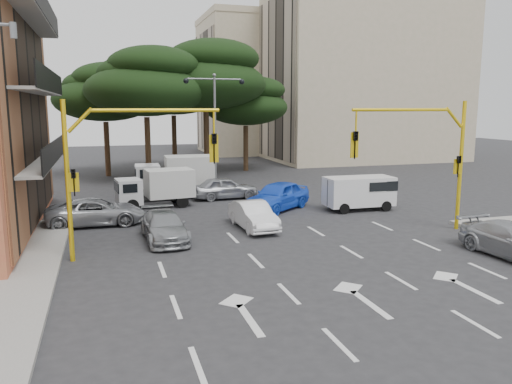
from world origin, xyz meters
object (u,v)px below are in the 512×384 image
box_truck_b (175,175)px  car_silver_cross_a (96,212)px  street_lamp_center (215,111)px  van_white (359,193)px  signal_mast_left (117,157)px  car_white_hatch (253,215)px  car_blue_compact (278,196)px  car_silver_cross_b (225,188)px  box_truck_a (156,189)px  car_silver_wagon (164,226)px  signal_mast_right (429,148)px

box_truck_b → car_silver_cross_a: bearing=149.5°
street_lamp_center → van_white: street_lamp_center is taller
signal_mast_left → car_white_hatch: size_ratio=1.54×
box_truck_b → street_lamp_center: bearing=-77.6°
van_white → car_blue_compact: bearing=-105.3°
signal_mast_left → car_blue_compact: size_ratio=1.28×
car_silver_cross_b → box_truck_b: box_truck_b is taller
street_lamp_center → box_truck_a: street_lamp_center is taller
car_silver_cross_b → car_silver_cross_a: bearing=120.5°
car_white_hatch → car_silver_cross_b: 8.01m
car_silver_wagon → box_truck_a: box_truck_a is taller
signal_mast_right → car_white_hatch: signal_mast_right is taller
car_white_hatch → car_silver_cross_b: (0.53, 7.99, 0.06)m
signal_mast_left → car_silver_cross_a: size_ratio=1.28×
car_blue_compact → box_truck_a: bearing=-151.9°
van_white → street_lamp_center: bearing=-142.5°
box_truck_a → signal_mast_left: bearing=159.8°
car_blue_compact → street_lamp_center: bearing=156.2°
car_silver_wagon → car_blue_compact: bearing=32.2°
signal_mast_right → car_silver_wagon: size_ratio=1.41×
car_silver_cross_a → box_truck_b: bearing=-32.4°
signal_mast_right → street_lamp_center: (-6.80, 14.01, 1.54)m
car_white_hatch → car_silver_wagon: (-4.30, -0.88, -0.02)m
signal_mast_right → car_white_hatch: 8.61m
signal_mast_right → car_blue_compact: bearing=126.2°
car_silver_wagon → car_silver_cross_a: size_ratio=0.90×
signal_mast_left → van_white: bearing=22.2°
car_silver_wagon → box_truck_b: size_ratio=0.83×
car_blue_compact → box_truck_a: size_ratio=1.06×
signal_mast_right → car_white_hatch: size_ratio=1.54×
signal_mast_right → car_white_hatch: bearing=158.8°
street_lamp_center → box_truck_b: bearing=-170.0°
signal_mast_right → car_blue_compact: (-4.88, 6.67, -3.09)m
car_silver_cross_b → car_silver_wagon: bearing=148.8°
signal_mast_right → box_truck_b: (-9.63, 13.51, -2.62)m
car_white_hatch → car_silver_cross_b: bearing=83.2°
car_silver_cross_b → box_truck_b: bearing=43.4°
car_silver_cross_b → box_truck_b: 3.83m
signal_mast_right → signal_mast_left: 13.61m
signal_mast_right → street_lamp_center: 15.65m
street_lamp_center → car_silver_cross_a: 12.25m
car_blue_compact → van_white: van_white is taller
car_silver_cross_a → box_truck_a: bearing=-41.7°
signal_mast_right → car_silver_cross_b: (-6.90, 10.88, -3.18)m
signal_mast_right → box_truck_b: signal_mast_right is taller
street_lamp_center → car_blue_compact: bearing=-75.3°
car_blue_compact → signal_mast_left: bearing=-91.1°
car_white_hatch → box_truck_a: (-3.89, 6.57, 0.44)m
car_silver_wagon → car_silver_cross_b: size_ratio=1.03×
car_white_hatch → signal_mast_right: bearing=-24.2°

